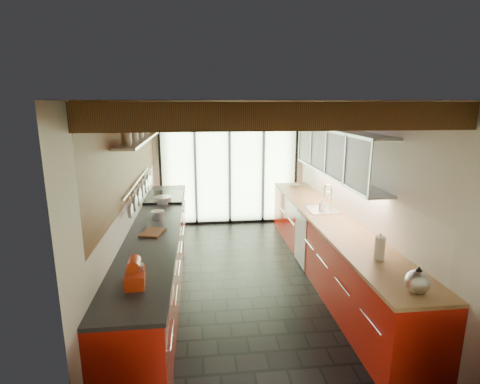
% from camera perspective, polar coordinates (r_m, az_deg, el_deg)
% --- Properties ---
extents(ground, '(5.50, 5.50, 0.00)m').
position_cam_1_polar(ground, '(5.78, 0.81, -13.08)').
color(ground, black).
rests_on(ground, ground).
extents(room_shell, '(5.50, 5.50, 5.50)m').
position_cam_1_polar(room_shell, '(5.25, 0.87, 3.28)').
color(room_shell, silver).
rests_on(room_shell, ground).
extents(ceiling_beams, '(3.14, 5.06, 4.90)m').
position_cam_1_polar(ceiling_beams, '(5.54, 0.40, 12.23)').
color(ceiling_beams, '#593316').
rests_on(ceiling_beams, ground).
extents(glass_door, '(2.95, 0.10, 2.90)m').
position_cam_1_polar(glass_door, '(7.90, -1.61, 6.77)').
color(glass_door, '#C6EAAD').
rests_on(glass_door, ground).
extents(left_counter, '(0.68, 5.00, 0.92)m').
position_cam_1_polar(left_counter, '(5.58, -12.45, -9.20)').
color(left_counter, '#B6190C').
rests_on(left_counter, ground).
extents(range_stove, '(0.66, 0.90, 0.97)m').
position_cam_1_polar(range_stove, '(6.93, -11.25, -4.52)').
color(range_stove, silver).
rests_on(range_stove, ground).
extents(right_counter, '(0.68, 5.00, 0.92)m').
position_cam_1_polar(right_counter, '(5.87, 13.38, -8.08)').
color(right_counter, '#B6190C').
rests_on(right_counter, ground).
extents(sink_assembly, '(0.45, 0.52, 0.43)m').
position_cam_1_polar(sink_assembly, '(6.08, 12.51, -2.33)').
color(sink_assembly, silver).
rests_on(sink_assembly, right_counter).
extents(upper_cabinets_right, '(0.34, 3.00, 3.00)m').
position_cam_1_polar(upper_cabinets_right, '(5.86, 14.59, 5.86)').
color(upper_cabinets_right, silver).
rests_on(upper_cabinets_right, ground).
extents(left_wall_fixtures, '(0.28, 2.60, 0.96)m').
position_cam_1_polar(left_wall_fixtures, '(5.53, -14.86, 4.74)').
color(left_wall_fixtures, silver).
rests_on(left_wall_fixtures, ground).
extents(stand_mixer, '(0.19, 0.31, 0.28)m').
position_cam_1_polar(stand_mixer, '(3.71, -15.68, -11.87)').
color(stand_mixer, red).
rests_on(stand_mixer, left_counter).
extents(pot_large, '(0.24, 0.24, 0.12)m').
position_cam_1_polar(pot_large, '(5.61, -12.44, -3.42)').
color(pot_large, silver).
rests_on(pot_large, left_counter).
extents(pot_small, '(0.39, 0.39, 0.11)m').
position_cam_1_polar(pot_small, '(6.47, -11.65, -1.17)').
color(pot_small, silver).
rests_on(pot_small, left_counter).
extents(cutting_board, '(0.33, 0.40, 0.03)m').
position_cam_1_polar(cutting_board, '(5.02, -13.14, -6.05)').
color(cutting_board, brown).
rests_on(cutting_board, left_counter).
extents(kettle, '(0.25, 0.29, 0.26)m').
position_cam_1_polar(kettle, '(3.79, 25.44, -12.05)').
color(kettle, silver).
rests_on(kettle, right_counter).
extents(paper_towel, '(0.12, 0.12, 0.31)m').
position_cam_1_polar(paper_towel, '(4.36, 20.51, -8.03)').
color(paper_towel, white).
rests_on(paper_towel, right_counter).
extents(soap_bottle, '(0.08, 0.09, 0.18)m').
position_cam_1_polar(soap_bottle, '(6.04, 12.43, -1.93)').
color(soap_bottle, silver).
rests_on(soap_bottle, right_counter).
extents(bowl, '(0.24, 0.24, 0.05)m').
position_cam_1_polar(bowl, '(7.67, 8.29, 1.02)').
color(bowl, silver).
rests_on(bowl, right_counter).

